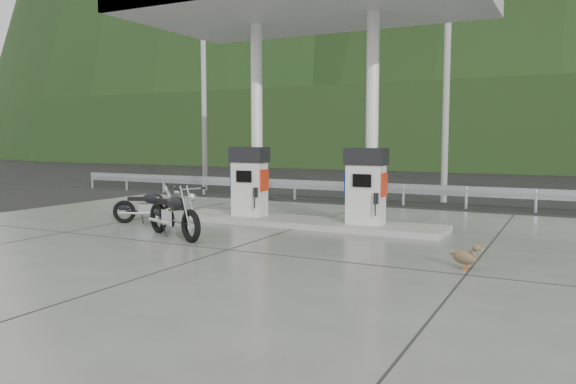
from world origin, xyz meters
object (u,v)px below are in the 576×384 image
at_px(gas_pump_left, 249,181).
at_px(motorcycle_right, 174,215).
at_px(gas_pump_right, 366,186).
at_px(motorcycle_left, 149,207).
at_px(duck, 464,258).

relative_size(gas_pump_left, motorcycle_right, 0.85).
distance_m(gas_pump_left, gas_pump_right, 3.20).
height_order(gas_pump_right, motorcycle_right, gas_pump_right).
height_order(motorcycle_left, duck, motorcycle_left).
height_order(gas_pump_left, duck, gas_pump_left).
bearing_deg(motorcycle_right, duck, 22.73).
height_order(gas_pump_right, motorcycle_left, gas_pump_right).
bearing_deg(gas_pump_left, gas_pump_right, 0.00).
relative_size(gas_pump_left, duck, 3.35).
xyz_separation_m(motorcycle_left, motorcycle_right, (1.89, -1.38, 0.08)).
distance_m(gas_pump_right, motorcycle_right, 4.50).
distance_m(gas_pump_left, duck, 6.81).
xyz_separation_m(gas_pump_left, motorcycle_left, (-2.12, -1.47, -0.63)).
relative_size(motorcycle_left, duck, 3.30).
bearing_deg(motorcycle_left, gas_pump_left, 10.13).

